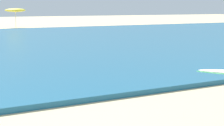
# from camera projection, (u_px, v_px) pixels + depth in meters

# --- Properties ---
(beach_umbrella_5) EXTENTS (2.16, 2.16, 2.07)m
(beach_umbrella_5) POSITION_uv_depth(u_px,v_px,m) (15.00, 10.00, 38.07)
(beach_umbrella_5) COLOR beige
(beach_umbrella_5) RESTS_ON ground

